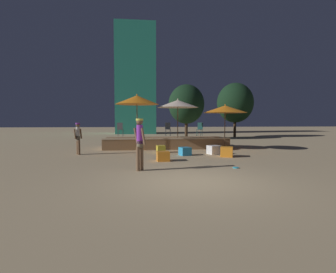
% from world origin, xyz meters
% --- Properties ---
extents(ground_plane, '(120.00, 120.00, 0.00)m').
position_xyz_m(ground_plane, '(0.00, 0.00, 0.00)').
color(ground_plane, tan).
extents(wooden_deck, '(7.74, 2.68, 0.72)m').
position_xyz_m(wooden_deck, '(0.16, 9.51, 0.32)').
color(wooden_deck, olive).
rests_on(wooden_deck, ground).
extents(patio_umbrella_0, '(2.46, 2.46, 3.07)m').
position_xyz_m(patio_umbrella_0, '(0.79, 8.34, 2.77)').
color(patio_umbrella_0, brown).
rests_on(patio_umbrella_0, ground).
extents(patio_umbrella_1, '(2.50, 2.50, 3.28)m').
position_xyz_m(patio_umbrella_1, '(-1.65, 7.89, 2.94)').
color(patio_umbrella_1, brown).
rests_on(patio_umbrella_1, ground).
extents(patio_umbrella_2, '(2.61, 2.61, 2.74)m').
position_xyz_m(patio_umbrella_2, '(3.61, 7.99, 2.44)').
color(patio_umbrella_2, brown).
rests_on(patio_umbrella_2, ground).
extents(cube_seat_0, '(0.56, 0.56, 0.42)m').
position_xyz_m(cube_seat_0, '(-0.51, 3.98, 0.21)').
color(cube_seat_0, orange).
rests_on(cube_seat_0, ground).
extents(cube_seat_1, '(0.64, 0.64, 0.41)m').
position_xyz_m(cube_seat_1, '(0.77, 5.70, 0.21)').
color(cube_seat_1, '#2D9EDB').
rests_on(cube_seat_1, ground).
extents(cube_seat_2, '(0.72, 0.72, 0.45)m').
position_xyz_m(cube_seat_2, '(2.37, 6.00, 0.23)').
color(cube_seat_2, white).
rests_on(cube_seat_2, ground).
extents(cube_seat_3, '(0.75, 0.75, 0.49)m').
position_xyz_m(cube_seat_3, '(2.70, 4.97, 0.25)').
color(cube_seat_3, orange).
rests_on(cube_seat_3, ground).
extents(cube_seat_4, '(0.50, 0.50, 0.39)m').
position_xyz_m(cube_seat_4, '(-0.35, 6.95, 0.20)').
color(cube_seat_4, yellow).
rests_on(cube_seat_4, ground).
extents(person_0, '(0.40, 0.34, 1.65)m').
position_xyz_m(person_0, '(-4.69, 6.60, 0.91)').
color(person_0, brown).
rests_on(person_0, ground).
extents(person_1, '(0.46, 0.47, 1.85)m').
position_xyz_m(person_1, '(-1.52, 1.91, 1.07)').
color(person_1, brown).
rests_on(person_1, ground).
extents(bistro_chair_0, '(0.40, 0.40, 0.90)m').
position_xyz_m(bistro_chair_0, '(0.41, 10.38, 1.26)').
color(bistro_chair_0, '#2D3338').
rests_on(bistro_chair_0, wooden_deck).
extents(bistro_chair_1, '(0.47, 0.47, 0.90)m').
position_xyz_m(bistro_chair_1, '(2.52, 9.90, 1.26)').
color(bistro_chair_1, '#1E4C47').
rests_on(bistro_chair_1, wooden_deck).
extents(bistro_chair_2, '(0.41, 0.41, 0.90)m').
position_xyz_m(bistro_chair_2, '(-2.78, 10.17, 1.26)').
color(bistro_chair_2, '#47474C').
rests_on(bistro_chair_2, wooden_deck).
extents(frisbee_disc, '(0.22, 0.22, 0.03)m').
position_xyz_m(frisbee_disc, '(2.04, 1.99, 0.02)').
color(frisbee_disc, '#33B2D8').
rests_on(frisbee_disc, ground).
extents(background_tree_0, '(3.79, 3.79, 5.69)m').
position_xyz_m(background_tree_0, '(8.56, 19.48, 3.60)').
color(background_tree_0, '#3D2B1C').
rests_on(background_tree_0, ground).
extents(background_tree_1, '(3.33, 3.33, 5.11)m').
position_xyz_m(background_tree_1, '(2.87, 16.92, 3.27)').
color(background_tree_1, '#3D2B1C').
rests_on(background_tree_1, ground).
extents(distant_building, '(5.20, 4.28, 14.19)m').
position_xyz_m(distant_building, '(-1.96, 28.19, 7.10)').
color(distant_building, teal).
rests_on(distant_building, ground).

